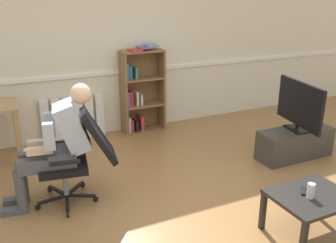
% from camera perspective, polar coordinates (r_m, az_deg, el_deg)
% --- Properties ---
extents(ground_plane, '(18.00, 18.00, 0.00)m').
position_cam_1_polar(ground_plane, '(3.69, 3.66, -14.70)').
color(ground_plane, olive).
extents(back_wall, '(12.00, 0.13, 2.70)m').
position_cam_1_polar(back_wall, '(5.57, -9.57, 11.74)').
color(back_wall, beige).
rests_on(back_wall, ground_plane).
extents(bookshelf, '(0.64, 0.30, 1.32)m').
position_cam_1_polar(bookshelf, '(5.65, -4.27, 4.53)').
color(bookshelf, brown).
rests_on(bookshelf, ground_plane).
extents(radiator, '(0.90, 0.08, 0.63)m').
position_cam_1_polar(radiator, '(5.57, -14.24, 0.48)').
color(radiator, white).
rests_on(radiator, ground_plane).
extents(office_chair, '(0.88, 0.62, 0.95)m').
position_cam_1_polar(office_chair, '(3.87, -13.34, -4.78)').
color(office_chair, black).
rests_on(office_chair, ground_plane).
extents(person_seated, '(0.96, 0.46, 1.24)m').
position_cam_1_polar(person_seated, '(3.82, -16.55, -3.17)').
color(person_seated, '#4C4C51').
rests_on(person_seated, ground_plane).
extents(tv_stand, '(1.00, 0.36, 0.38)m').
position_cam_1_polar(tv_stand, '(5.12, 18.76, -3.19)').
color(tv_stand, '#3D3833').
rests_on(tv_stand, ground_plane).
extents(tv_screen, '(0.25, 0.89, 0.62)m').
position_cam_1_polar(tv_screen, '(4.95, 19.42, 2.35)').
color(tv_screen, black).
rests_on(tv_screen, tv_stand).
extents(coffee_table, '(0.68, 0.55, 0.40)m').
position_cam_1_polar(coffee_table, '(3.54, 21.04, -11.16)').
color(coffee_table, black).
rests_on(coffee_table, ground_plane).
extents(drinking_glass, '(0.07, 0.07, 0.13)m').
position_cam_1_polar(drinking_glass, '(3.43, 20.95, -9.83)').
color(drinking_glass, silver).
rests_on(drinking_glass, coffee_table).
extents(spare_remote, '(0.13, 0.13, 0.02)m').
position_cam_1_polar(spare_remote, '(3.53, 19.92, -9.86)').
color(spare_remote, black).
rests_on(spare_remote, coffee_table).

